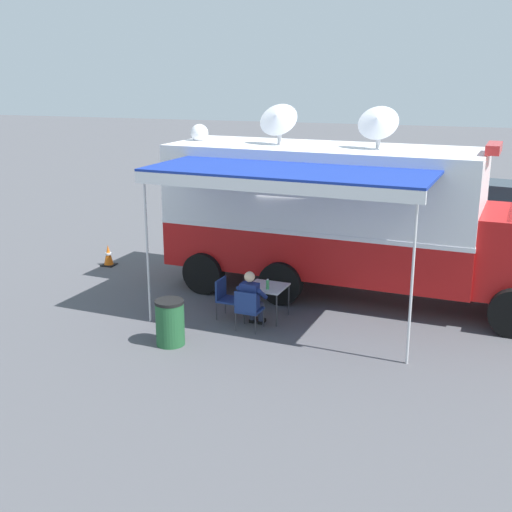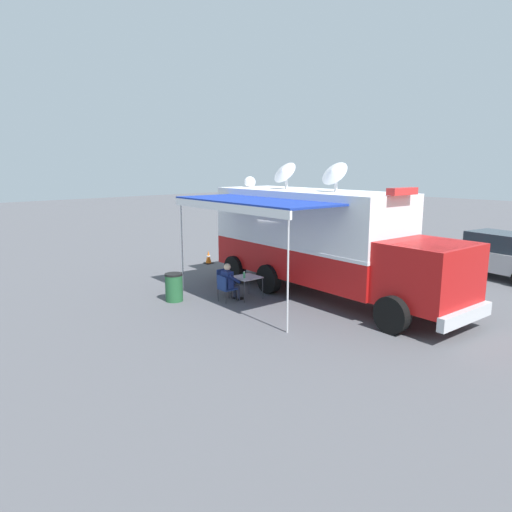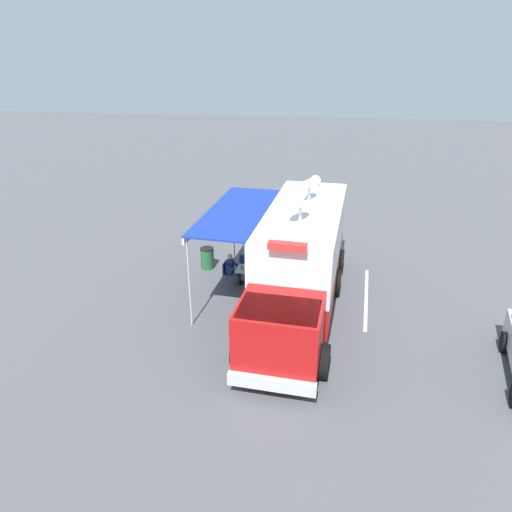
% 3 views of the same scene
% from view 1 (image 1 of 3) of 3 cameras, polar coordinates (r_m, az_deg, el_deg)
% --- Properties ---
extents(ground_plane, '(100.00, 100.00, 0.00)m').
position_cam_1_polar(ground_plane, '(16.24, 5.49, -2.97)').
color(ground_plane, '#515156').
extents(lot_stripe, '(0.51, 4.79, 0.01)m').
position_cam_1_polar(lot_stripe, '(18.58, 6.09, -0.54)').
color(lot_stripe, silver).
rests_on(lot_stripe, ground).
extents(command_truck, '(5.31, 9.66, 4.53)m').
position_cam_1_polar(command_truck, '(15.49, 8.29, 3.50)').
color(command_truck, '#B71414').
rests_on(command_truck, ground).
extents(folding_table, '(0.86, 0.86, 0.73)m').
position_cam_1_polar(folding_table, '(14.19, 0.93, -2.84)').
color(folding_table, silver).
rests_on(folding_table, ground).
extents(water_bottle, '(0.07, 0.07, 0.22)m').
position_cam_1_polar(water_bottle, '(13.95, 1.01, -2.46)').
color(water_bottle, '#3F9959').
rests_on(water_bottle, folding_table).
extents(folding_chair_at_table, '(0.52, 0.52, 0.87)m').
position_cam_1_polar(folding_chair_at_table, '(13.57, -0.71, -4.44)').
color(folding_chair_at_table, navy).
rests_on(folding_chair_at_table, ground).
extents(folding_chair_beside_table, '(0.52, 0.52, 0.87)m').
position_cam_1_polar(folding_chair_beside_table, '(14.29, -2.61, -3.39)').
color(folding_chair_beside_table, navy).
rests_on(folding_chair_beside_table, ground).
extents(seated_responder, '(0.68, 0.58, 1.25)m').
position_cam_1_polar(seated_responder, '(13.69, -0.40, -3.64)').
color(seated_responder, navy).
rests_on(seated_responder, ground).
extents(trash_bin, '(0.57, 0.57, 0.91)m').
position_cam_1_polar(trash_bin, '(13.05, -7.42, -5.69)').
color(trash_bin, '#235B33').
rests_on(trash_bin, ground).
extents(traffic_cone, '(0.36, 0.36, 0.58)m').
position_cam_1_polar(traffic_cone, '(18.57, -12.60, 0.05)').
color(traffic_cone, black).
rests_on(traffic_cone, ground).
extents(car_behind_truck, '(2.64, 4.48, 1.76)m').
position_cam_1_polar(car_behind_truck, '(22.49, 19.42, 3.83)').
color(car_behind_truck, '#B2B5BA').
rests_on(car_behind_truck, ground).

